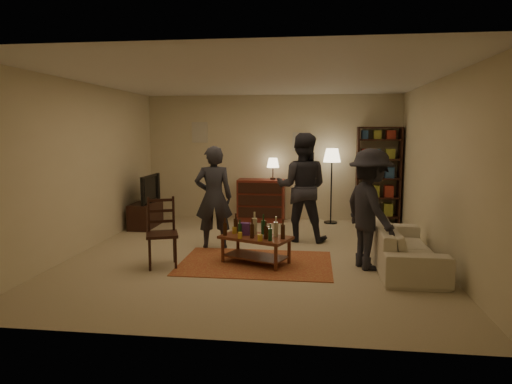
% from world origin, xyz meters
% --- Properties ---
extents(floor, '(6.00, 6.00, 0.00)m').
position_xyz_m(floor, '(0.00, 0.00, 0.00)').
color(floor, '#C6B793').
rests_on(floor, ground).
extents(room_shell, '(6.00, 6.00, 6.00)m').
position_xyz_m(room_shell, '(-0.65, 2.98, 1.81)').
color(room_shell, beige).
rests_on(room_shell, ground).
extents(rug, '(2.20, 1.50, 0.01)m').
position_xyz_m(rug, '(0.09, -0.50, 0.01)').
color(rug, maroon).
rests_on(rug, ground).
extents(coffee_table, '(1.13, 0.88, 0.75)m').
position_xyz_m(coffee_table, '(0.08, -0.49, 0.38)').
color(coffee_table, brown).
rests_on(coffee_table, ground).
extents(dining_chair, '(0.56, 0.56, 1.01)m').
position_xyz_m(dining_chair, '(-1.24, -0.75, 0.53)').
color(dining_chair, black).
rests_on(dining_chair, ground).
extents(tv_stand, '(0.40, 1.00, 1.06)m').
position_xyz_m(tv_stand, '(-2.44, 1.80, 0.38)').
color(tv_stand, black).
rests_on(tv_stand, ground).
extents(dresser, '(1.00, 0.50, 1.36)m').
position_xyz_m(dresser, '(-0.19, 2.71, 0.48)').
color(dresser, maroon).
rests_on(dresser, ground).
extents(bookshelf, '(0.90, 0.34, 2.02)m').
position_xyz_m(bookshelf, '(2.25, 2.78, 1.03)').
color(bookshelf, black).
rests_on(bookshelf, ground).
extents(floor_lamp, '(0.36, 0.36, 1.57)m').
position_xyz_m(floor_lamp, '(1.28, 2.65, 1.32)').
color(floor_lamp, black).
rests_on(floor_lamp, ground).
extents(sofa, '(0.81, 2.08, 0.61)m').
position_xyz_m(sofa, '(2.20, -0.40, 0.30)').
color(sofa, beige).
rests_on(sofa, ground).
extents(person_left, '(0.69, 0.54, 1.69)m').
position_xyz_m(person_left, '(-0.71, 0.34, 0.84)').
color(person_left, '#282930').
rests_on(person_left, ground).
extents(person_right, '(0.98, 0.80, 1.90)m').
position_xyz_m(person_right, '(0.71, 1.04, 0.95)').
color(person_right, '#26262E').
rests_on(person_right, ground).
extents(person_by_sofa, '(0.99, 1.25, 1.69)m').
position_xyz_m(person_by_sofa, '(1.70, -0.52, 0.84)').
color(person_by_sofa, '#222229').
rests_on(person_by_sofa, ground).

